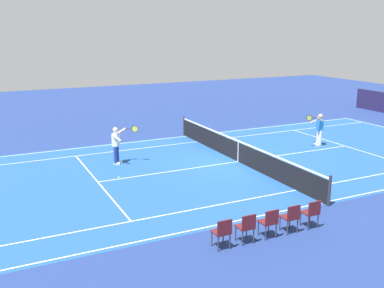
% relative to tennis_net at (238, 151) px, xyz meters
% --- Properties ---
extents(ground_plane, '(60.00, 60.00, 0.00)m').
position_rel_tennis_net_xyz_m(ground_plane, '(0.00, 0.00, -0.49)').
color(ground_plane, navy).
extents(court_slab, '(24.20, 11.40, 0.00)m').
position_rel_tennis_net_xyz_m(court_slab, '(0.00, 0.00, -0.49)').
color(court_slab, '#1E4C93').
rests_on(court_slab, ground_plane).
extents(court_line_markings, '(23.85, 11.05, 0.01)m').
position_rel_tennis_net_xyz_m(court_line_markings, '(0.00, 0.00, -0.49)').
color(court_line_markings, white).
rests_on(court_line_markings, ground_plane).
extents(tennis_net, '(0.10, 11.70, 1.08)m').
position_rel_tennis_net_xyz_m(tennis_net, '(0.00, 0.00, 0.00)').
color(tennis_net, '#2D2D33').
rests_on(tennis_net, ground_plane).
extents(tennis_player_near, '(1.17, 0.75, 1.70)m').
position_rel_tennis_net_xyz_m(tennis_player_near, '(4.98, -2.08, 0.44)').
color(tennis_player_near, navy).
rests_on(tennis_player_near, ground_plane).
extents(tennis_player_far, '(1.16, 0.75, 1.70)m').
position_rel_tennis_net_xyz_m(tennis_player_far, '(-5.21, -0.68, 0.44)').
color(tennis_player_far, white).
rests_on(tennis_player_far, ground_plane).
extents(tennis_ball, '(0.07, 0.07, 0.07)m').
position_rel_tennis_net_xyz_m(tennis_ball, '(5.52, -0.11, -0.46)').
color(tennis_ball, '#CCE01E').
rests_on(tennis_ball, ground_plane).
extents(spectator_chair_0, '(0.44, 0.44, 0.88)m').
position_rel_tennis_net_xyz_m(spectator_chair_0, '(1.69, 6.89, 0.03)').
color(spectator_chair_0, '#38383D').
rests_on(spectator_chair_0, ground_plane).
extents(spectator_chair_1, '(0.44, 0.44, 0.88)m').
position_rel_tennis_net_xyz_m(spectator_chair_1, '(2.45, 6.89, 0.03)').
color(spectator_chair_1, '#38383D').
rests_on(spectator_chair_1, ground_plane).
extents(spectator_chair_2, '(0.44, 0.44, 0.88)m').
position_rel_tennis_net_xyz_m(spectator_chair_2, '(3.21, 6.89, 0.03)').
color(spectator_chair_2, '#38383D').
rests_on(spectator_chair_2, ground_plane).
extents(spectator_chair_3, '(0.44, 0.44, 0.88)m').
position_rel_tennis_net_xyz_m(spectator_chair_3, '(3.98, 6.89, 0.03)').
color(spectator_chair_3, '#38383D').
rests_on(spectator_chair_3, ground_plane).
extents(spectator_chair_4, '(0.44, 0.44, 0.88)m').
position_rel_tennis_net_xyz_m(spectator_chair_4, '(4.74, 6.89, 0.03)').
color(spectator_chair_4, '#38383D').
rests_on(spectator_chair_4, ground_plane).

